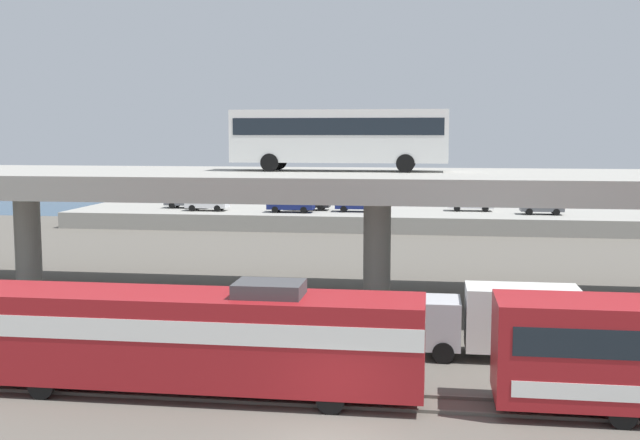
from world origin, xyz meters
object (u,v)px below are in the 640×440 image
at_px(parked_car_3, 291,204).
at_px(parked_car_5, 542,206).
at_px(train_locomotive, 170,334).
at_px(parked_car_2, 471,203).
at_px(transit_bus_on_overpass, 339,134).
at_px(service_truck_west, 500,320).
at_px(parked_car_0, 309,202).
at_px(parked_car_1, 207,203).
at_px(parked_car_7, 358,204).
at_px(parked_car_6, 189,201).

xyz_separation_m(parked_car_3, parked_car_5, (24.05, 1.39, -0.00)).
relative_size(train_locomotive, parked_car_2, 3.99).
height_order(train_locomotive, transit_bus_on_overpass, transit_bus_on_overpass).
relative_size(transit_bus_on_overpass, service_truck_west, 1.76).
height_order(parked_car_2, parked_car_5, same).
xyz_separation_m(train_locomotive, service_truck_west, (12.11, 6.19, -0.55)).
bearing_deg(parked_car_3, train_locomotive, 95.22).
distance_m(parked_car_0, parked_car_1, 10.11).
height_order(transit_bus_on_overpass, parked_car_7, transit_bus_on_overpass).
bearing_deg(parked_car_1, parked_car_7, -175.86).
bearing_deg(parked_car_5, parked_car_6, -2.23).
relative_size(parked_car_1, parked_car_3, 0.91).
xyz_separation_m(train_locomotive, parked_car_0, (-3.15, 51.33, 0.15)).
xyz_separation_m(transit_bus_on_overpass, parked_car_2, (9.01, 35.53, -6.94)).
height_order(train_locomotive, parked_car_1, train_locomotive).
bearing_deg(train_locomotive, transit_bus_on_overpass, -103.25).
xyz_separation_m(transit_bus_on_overpass, parked_car_5, (15.55, 33.13, -6.94)).
xyz_separation_m(train_locomotive, parked_car_1, (-13.03, 49.20, 0.15)).
bearing_deg(parked_car_7, transit_bus_on_overpass, -86.47).
bearing_deg(parked_car_7, parked_car_6, 175.63).
distance_m(parked_car_3, parked_car_6, 11.65).
xyz_separation_m(service_truck_west, parked_car_0, (-15.26, 45.14, 0.71)).
xyz_separation_m(parked_car_5, parked_car_7, (-17.60, 0.02, 0.00)).
relative_size(service_truck_west, parked_car_2, 1.54).
bearing_deg(parked_car_3, parked_car_2, -167.79).
distance_m(transit_bus_on_overpass, service_truck_west, 15.60).
bearing_deg(parked_car_6, parked_car_3, 166.24).
bearing_deg(transit_bus_on_overpass, train_locomotive, 76.75).
height_order(service_truck_west, parked_car_1, parked_car_1).
xyz_separation_m(parked_car_2, parked_car_7, (-11.06, -2.38, 0.00)).
bearing_deg(parked_car_1, parked_car_5, -178.13).
bearing_deg(parked_car_6, train_locomotive, 106.98).
bearing_deg(parked_car_7, parked_car_5, -0.07).
relative_size(transit_bus_on_overpass, parked_car_1, 2.89).
xyz_separation_m(parked_car_6, parked_car_7, (17.76, -1.36, -0.00)).
relative_size(parked_car_2, parked_car_3, 0.97).
relative_size(train_locomotive, service_truck_west, 2.59).
bearing_deg(parked_car_1, parked_car_3, 177.84).
distance_m(parked_car_0, parked_car_6, 12.63).
xyz_separation_m(parked_car_0, parked_car_2, (16.20, 1.34, 0.00)).
bearing_deg(parked_car_2, parked_car_6, 2.03).
height_order(parked_car_1, parked_car_2, same).
height_order(parked_car_0, parked_car_6, same).
relative_size(transit_bus_on_overpass, parked_car_0, 2.84).
distance_m(transit_bus_on_overpass, parked_car_0, 35.62).
xyz_separation_m(parked_car_1, parked_car_2, (26.08, 3.47, 0.00)).
bearing_deg(parked_car_1, transit_bus_on_overpass, 118.03).
height_order(train_locomotive, parked_car_0, train_locomotive).
bearing_deg(parked_car_3, parked_car_6, -13.76).
bearing_deg(parked_car_3, parked_car_5, -176.69).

